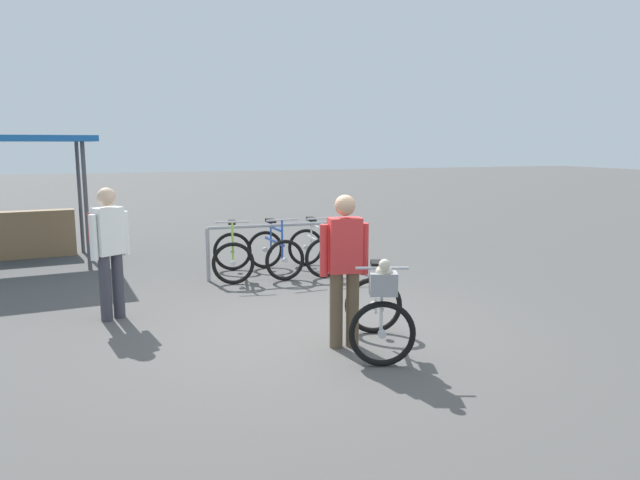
# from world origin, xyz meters

# --- Properties ---
(ground_plane) EXTENTS (80.00, 80.00, 0.00)m
(ground_plane) POSITION_xyz_m (0.00, 0.00, 0.00)
(ground_plane) COLOR #514F4C
(bike_rack_rail) EXTENTS (2.51, 0.17, 0.88)m
(bike_rack_rail) POSITION_xyz_m (0.47, 2.91, 0.64)
(bike_rack_rail) COLOR #99999E
(bike_rack_rail) RESTS_ON ground
(racked_bike_lime) EXTENTS (0.86, 1.22, 0.98)m
(racked_bike_lime) POSITION_xyz_m (-0.33, 3.13, 0.37)
(racked_bike_lime) COLOR black
(racked_bike_lime) RESTS_ON ground
(racked_bike_blue) EXTENTS (0.72, 1.13, 0.97)m
(racked_bike_blue) POSITION_xyz_m (0.37, 3.10, 0.37)
(racked_bike_blue) COLOR black
(racked_bike_blue) RESTS_ON ground
(racked_bike_white) EXTENTS (0.69, 1.13, 0.98)m
(racked_bike_white) POSITION_xyz_m (1.07, 3.07, 0.37)
(racked_bike_white) COLOR black
(racked_bike_white) RESTS_ON ground
(featured_bicycle) EXTENTS (1.00, 1.26, 1.09)m
(featured_bicycle) POSITION_xyz_m (0.38, -0.87, 0.49)
(featured_bicycle) COLOR black
(featured_bicycle) RESTS_ON ground
(person_with_featured_bike) EXTENTS (0.53, 0.24, 1.64)m
(person_with_featured_bike) POSITION_xyz_m (0.11, -0.58, 0.91)
(person_with_featured_bike) COLOR brown
(person_with_featured_bike) RESTS_ON ground
(pedestrian_with_backpack) EXTENTS (0.47, 0.45, 1.64)m
(pedestrian_with_backpack) POSITION_xyz_m (-2.22, 1.35, 0.94)
(pedestrian_with_backpack) COLOR #383842
(pedestrian_with_backpack) RESTS_ON ground
(market_stall) EXTENTS (3.30, 2.57, 2.30)m
(market_stall) POSITION_xyz_m (-3.95, 5.66, 1.39)
(market_stall) COLOR #4C4C51
(market_stall) RESTS_ON ground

